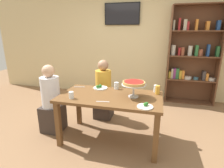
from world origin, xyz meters
name	(u,v)px	position (x,y,z in m)	size (l,w,h in m)	color
ground_plane	(110,139)	(0.00, 0.00, 0.00)	(12.00, 12.00, 0.00)	#846042
rear_partition	(133,42)	(0.00, 2.20, 1.40)	(8.00, 0.12, 2.80)	beige
dining_table	(110,102)	(0.00, 0.00, 0.64)	(1.50, 0.81, 0.74)	brown
bookshelf	(192,56)	(1.40, 2.02, 1.11)	(1.10, 0.30, 2.21)	brown
television	(122,14)	(-0.28, 2.11, 2.06)	(0.86, 0.05, 0.50)	black
diner_far_left	(103,94)	(-0.33, 0.72, 0.49)	(0.34, 0.34, 1.15)	#382D28
diner_head_west	(52,104)	(-1.02, 0.02, 0.49)	(0.34, 0.34, 1.15)	#382D28
deep_dish_pizza_stand	(134,84)	(0.34, 0.04, 0.93)	(0.35, 0.35, 0.23)	silver
salad_plate_near_diner	(100,87)	(-0.26, 0.29, 0.76)	(0.23, 0.23, 0.07)	white
salad_plate_far_diner	(145,106)	(0.53, -0.29, 0.75)	(0.20, 0.20, 0.06)	white
beer_glass_amber_tall	(158,90)	(0.67, 0.24, 0.81)	(0.07, 0.07, 0.13)	gold
water_glass_clear_near	(71,95)	(-0.50, -0.25, 0.79)	(0.07, 0.07, 0.10)	white
water_glass_clear_far	(116,86)	(0.01, 0.33, 0.80)	(0.07, 0.07, 0.11)	white
water_glass_clear_spare	(156,89)	(0.64, 0.34, 0.80)	(0.07, 0.07, 0.11)	white
cutlery_fork_near	(79,87)	(-0.62, 0.27, 0.74)	(0.18, 0.02, 0.01)	silver
cutlery_knife_near	(103,102)	(-0.04, -0.26, 0.74)	(0.18, 0.02, 0.01)	silver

